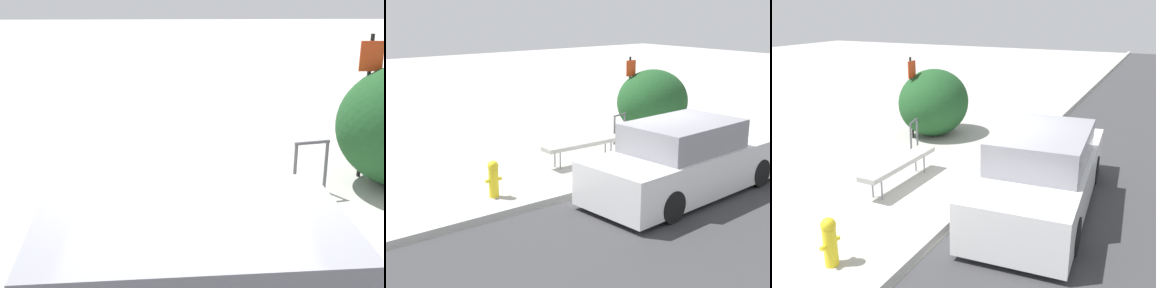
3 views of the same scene
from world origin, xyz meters
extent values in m
plane|color=#ADAAA3|center=(0.00, 0.00, 0.00)|extent=(60.00, 60.00, 0.00)
cube|color=#B7B7B2|center=(0.00, 0.00, 0.07)|extent=(60.00, 0.20, 0.13)
cylinder|color=gray|center=(-0.93, 1.63, 0.22)|extent=(0.04, 0.04, 0.44)
cylinder|color=gray|center=(0.63, 1.60, 0.22)|extent=(0.04, 0.04, 0.44)
cylinder|color=gray|center=(-0.93, 1.85, 0.22)|extent=(0.04, 0.04, 0.44)
cylinder|color=gray|center=(0.64, 1.83, 0.22)|extent=(0.04, 0.04, 0.44)
cube|color=#999993|center=(-0.15, 1.73, 0.49)|extent=(2.25, 0.45, 0.10)
cylinder|color=#515156|center=(1.61, 2.57, 0.40)|extent=(0.05, 0.05, 0.80)
cylinder|color=#515156|center=(2.10, 2.68, 0.40)|extent=(0.05, 0.05, 0.80)
cylinder|color=#515156|center=(1.86, 2.62, 0.80)|extent=(0.55, 0.17, 0.05)
cylinder|color=black|center=(2.82, 3.27, 1.15)|extent=(0.06, 0.06, 2.30)
cube|color=red|center=(2.82, 3.23, 1.97)|extent=(0.36, 0.02, 0.46)
cylinder|color=gold|center=(-3.09, 0.96, 0.30)|extent=(0.20, 0.20, 0.60)
sphere|color=gold|center=(-3.09, 0.96, 0.66)|extent=(0.22, 0.22, 0.22)
cylinder|color=gold|center=(-3.23, 0.96, 0.36)|extent=(0.08, 0.07, 0.07)
cylinder|color=gold|center=(-2.95, 0.96, 0.36)|extent=(0.08, 0.07, 0.07)
ellipsoid|color=#1E4C23|center=(3.42, 2.90, 0.96)|extent=(2.27, 1.93, 1.92)
cylinder|color=black|center=(1.61, -0.38, 0.30)|extent=(0.61, 0.22, 0.60)
cylinder|color=black|center=(1.71, -1.95, 0.30)|extent=(0.61, 0.22, 0.60)
cylinder|color=black|center=(-1.35, -0.57, 0.30)|extent=(0.61, 0.22, 0.60)
cylinder|color=black|center=(-1.24, -2.14, 0.30)|extent=(0.61, 0.22, 0.60)
cube|color=white|center=(0.18, -1.26, 0.53)|extent=(4.88, 2.02, 0.85)
cube|color=gray|center=(-0.01, -1.27, 1.23)|extent=(2.39, 1.69, 0.59)
camera|label=1|loc=(-0.09, -4.78, 3.28)|focal=50.00mm
camera|label=2|loc=(-8.04, -8.11, 3.79)|focal=50.00mm
camera|label=3|loc=(-7.14, -3.13, 3.63)|focal=40.00mm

